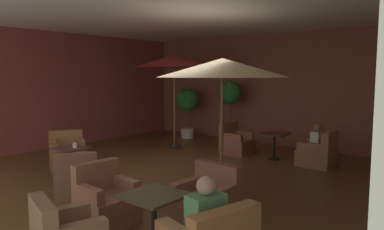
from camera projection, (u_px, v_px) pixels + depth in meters
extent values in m
cube|color=brown|center=(178.00, 178.00, 7.85)|extent=(9.93, 9.54, 0.02)
cube|color=brown|center=(280.00, 90.00, 11.29)|extent=(9.93, 0.08, 3.42)
cube|color=brown|center=(51.00, 91.00, 10.78)|extent=(0.08, 9.54, 3.42)
cube|color=silver|center=(177.00, 11.00, 7.47)|extent=(9.93, 9.54, 0.06)
cylinder|color=black|center=(72.00, 180.00, 7.64)|extent=(0.42, 0.42, 0.02)
cylinder|color=black|center=(71.00, 165.00, 7.60)|extent=(0.07, 0.07, 0.65)
cube|color=#502E25|center=(71.00, 148.00, 7.57)|extent=(0.62, 0.62, 0.03)
cube|color=brown|center=(75.00, 183.00, 6.72)|extent=(1.04, 1.01, 0.43)
cube|color=brown|center=(75.00, 165.00, 6.39)|extent=(0.50, 0.71, 0.39)
cube|color=brown|center=(57.00, 166.00, 6.62)|extent=(0.61, 0.43, 0.21)
cube|color=brown|center=(90.00, 164.00, 6.83)|extent=(0.61, 0.43, 0.21)
cube|color=brown|center=(67.00, 160.00, 8.50)|extent=(1.01, 1.01, 0.46)
cube|color=brown|center=(66.00, 139.00, 8.72)|extent=(0.49, 0.74, 0.42)
cube|color=brown|center=(81.00, 144.00, 8.54)|extent=(0.59, 0.40, 0.23)
cube|color=brown|center=(53.00, 146.00, 8.31)|extent=(0.59, 0.40, 0.23)
cylinder|color=black|center=(274.00, 159.00, 9.51)|extent=(0.33, 0.33, 0.02)
cylinder|color=black|center=(274.00, 147.00, 9.48)|extent=(0.07, 0.07, 0.65)
cube|color=#4F2C24|center=(274.00, 134.00, 9.44)|extent=(0.69, 0.69, 0.03)
cube|color=brown|center=(237.00, 147.00, 10.15)|extent=(0.76, 0.78, 0.41)
cube|color=brown|center=(229.00, 130.00, 10.28)|extent=(0.19, 0.77, 0.45)
cube|color=brown|center=(244.00, 134.00, 10.34)|extent=(0.57, 0.15, 0.19)
cube|color=brown|center=(233.00, 137.00, 9.85)|extent=(0.57, 0.15, 0.19)
cube|color=#915F3F|center=(316.00, 157.00, 8.83)|extent=(0.81, 0.81, 0.40)
cube|color=#915F3F|center=(330.00, 141.00, 8.60)|extent=(0.20, 0.79, 0.46)
cube|color=#915F3F|center=(310.00, 147.00, 8.57)|extent=(0.61, 0.15, 0.20)
cube|color=#915F3F|center=(319.00, 143.00, 9.08)|extent=(0.61, 0.15, 0.20)
cylinder|color=black|center=(154.00, 222.00, 4.66)|extent=(0.07, 0.07, 0.65)
cube|color=#48391E|center=(154.00, 195.00, 4.63)|extent=(0.72, 0.72, 0.03)
cube|color=#925B36|center=(227.00, 222.00, 4.03)|extent=(0.61, 0.30, 0.22)
cube|color=brown|center=(205.00, 209.00, 5.47)|extent=(0.81, 0.80, 0.40)
cube|color=brown|center=(218.00, 177.00, 5.65)|extent=(0.80, 0.19, 0.43)
cube|color=brown|center=(222.00, 195.00, 5.19)|extent=(0.16, 0.61, 0.18)
cube|color=brown|center=(187.00, 186.00, 5.61)|extent=(0.16, 0.61, 0.18)
cube|color=brown|center=(107.00, 210.00, 5.39)|extent=(0.77, 0.79, 0.43)
cube|color=brown|center=(96.00, 176.00, 5.53)|extent=(0.21, 0.75, 0.46)
cube|color=brown|center=(126.00, 185.00, 5.55)|extent=(0.57, 0.17, 0.20)
cube|color=brown|center=(90.00, 194.00, 5.11)|extent=(0.57, 0.17, 0.20)
cube|color=brown|center=(43.00, 220.00, 3.90)|extent=(0.73, 0.35, 0.43)
cube|color=brown|center=(66.00, 215.00, 4.32)|extent=(0.29, 0.57, 0.21)
cylinder|color=#2D2D2D|center=(174.00, 146.00, 11.02)|extent=(0.32, 0.32, 0.08)
cylinder|color=brown|center=(174.00, 103.00, 10.88)|extent=(0.06, 0.06, 2.69)
cone|color=#BF383B|center=(174.00, 61.00, 10.74)|extent=(2.30, 2.30, 0.36)
cylinder|color=#2D2D2D|center=(221.00, 183.00, 7.32)|extent=(0.32, 0.32, 0.08)
cylinder|color=brown|center=(222.00, 124.00, 7.19)|extent=(0.06, 0.06, 2.43)
cone|color=#D3B98E|center=(222.00, 68.00, 7.07)|extent=(2.54, 2.54, 0.36)
cylinder|color=silver|center=(187.00, 133.00, 12.75)|extent=(0.45, 0.45, 0.33)
cylinder|color=brown|center=(187.00, 119.00, 12.70)|extent=(0.06, 0.06, 0.66)
sphere|color=#28762D|center=(187.00, 100.00, 12.63)|extent=(0.76, 0.76, 0.76)
cylinder|color=#3A352D|center=(230.00, 138.00, 11.63)|extent=(0.40, 0.40, 0.38)
cylinder|color=brown|center=(230.00, 117.00, 11.56)|extent=(0.06, 0.06, 0.93)
sphere|color=#25662A|center=(230.00, 93.00, 11.47)|extent=(0.73, 0.73, 0.73)
cube|color=#4C7950|center=(206.00, 218.00, 3.79)|extent=(0.33, 0.43, 0.50)
sphere|color=#A17462|center=(206.00, 186.00, 3.75)|extent=(0.20, 0.20, 0.20)
cube|color=silver|center=(317.00, 140.00, 8.79)|extent=(0.22, 0.40, 0.44)
sphere|color=olive|center=(317.00, 127.00, 8.75)|extent=(0.19, 0.19, 0.19)
cylinder|color=white|center=(75.00, 145.00, 7.52)|extent=(0.08, 0.08, 0.11)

